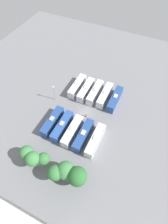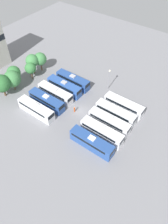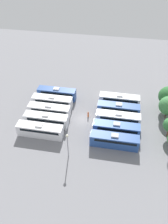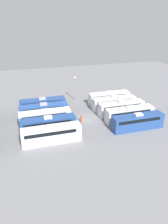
% 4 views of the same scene
% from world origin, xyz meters
% --- Properties ---
extents(ground_plane, '(112.06, 112.06, 0.00)m').
position_xyz_m(ground_plane, '(0.00, 0.00, 0.00)').
color(ground_plane, gray).
extents(bus_0, '(2.57, 10.92, 3.46)m').
position_xyz_m(bus_0, '(-7.53, -8.90, 1.71)').
color(bus_0, '#284C93').
rests_on(bus_0, ground_plane).
extents(bus_1, '(2.57, 10.92, 3.46)m').
position_xyz_m(bus_1, '(-3.63, -9.09, 1.71)').
color(bus_1, white).
rests_on(bus_1, ground_plane).
extents(bus_2, '(2.57, 10.92, 3.46)m').
position_xyz_m(bus_2, '(0.09, -8.84, 1.71)').
color(bus_2, silver).
rests_on(bus_2, ground_plane).
extents(bus_3, '(2.57, 10.92, 3.46)m').
position_xyz_m(bus_3, '(3.63, -8.56, 1.71)').
color(bus_3, silver).
rests_on(bus_3, ground_plane).
extents(bus_4, '(2.57, 10.92, 3.46)m').
position_xyz_m(bus_4, '(7.39, -8.86, 1.71)').
color(bus_4, white).
rests_on(bus_4, ground_plane).
extents(bus_5, '(2.57, 10.92, 3.46)m').
position_xyz_m(bus_5, '(-7.57, 8.88, 1.71)').
color(bus_5, silver).
rests_on(bus_5, ground_plane).
extents(bus_6, '(2.57, 10.92, 3.46)m').
position_xyz_m(bus_6, '(-3.59, 8.85, 1.71)').
color(bus_6, '#284C93').
rests_on(bus_6, ground_plane).
extents(bus_7, '(2.57, 10.92, 3.46)m').
position_xyz_m(bus_7, '(0.10, 8.99, 1.71)').
color(bus_7, white).
rests_on(bus_7, ground_plane).
extents(bus_8, '(2.57, 10.92, 3.46)m').
position_xyz_m(bus_8, '(3.80, 8.78, 1.71)').
color(bus_8, '#2D56A8').
rests_on(bus_8, ground_plane).
extents(bus_9, '(2.57, 10.92, 3.46)m').
position_xyz_m(bus_9, '(7.53, 8.59, 1.71)').
color(bus_9, '#284C93').
rests_on(bus_9, ground_plane).
extents(worker_person, '(0.36, 0.36, 1.78)m').
position_xyz_m(worker_person, '(-1.02, 1.24, 0.83)').
color(worker_person, '#CC4C19').
rests_on(worker_person, ground_plane).
extents(light_pole, '(0.60, 0.60, 6.76)m').
position_xyz_m(light_pole, '(12.34, -0.93, 4.67)').
color(light_pole, gray).
rests_on(light_pole, ground_plane).
extents(tree_0, '(5.01, 5.01, 6.95)m').
position_xyz_m(tree_0, '(-7.87, 21.25, 4.43)').
color(tree_0, brown).
rests_on(tree_0, ground_plane).
extents(tree_1, '(4.88, 4.88, 6.36)m').
position_xyz_m(tree_1, '(-4.37, 21.11, 3.91)').
color(tree_1, brown).
rests_on(tree_1, ground_plane).
extents(tree_2, '(4.02, 4.02, 6.11)m').
position_xyz_m(tree_2, '(-2.27, 22.83, 4.08)').
color(tree_2, brown).
rests_on(tree_2, ground_plane).
extents(tree_3, '(3.43, 3.43, 5.49)m').
position_xyz_m(tree_3, '(2.46, 20.86, 3.75)').
color(tree_3, brown).
rests_on(tree_3, ground_plane).
extents(tree_4, '(4.02, 4.02, 6.61)m').
position_xyz_m(tree_4, '(4.83, 22.34, 4.56)').
color(tree_4, brown).
rests_on(tree_4, ground_plane).
extents(tree_5, '(4.03, 4.03, 6.23)m').
position_xyz_m(tree_5, '(7.38, 21.49, 4.19)').
color(tree_5, brown).
rests_on(tree_5, ground_plane).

